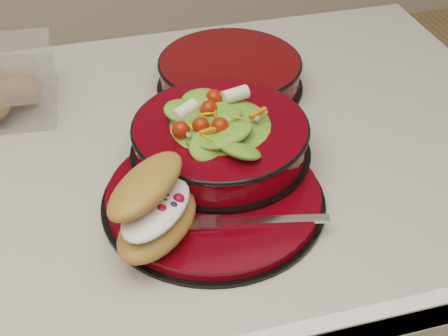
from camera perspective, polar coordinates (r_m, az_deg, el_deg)
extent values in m
cube|color=#B9B3A9|center=(0.94, -8.05, 0.36)|extent=(1.24, 0.74, 0.04)
cylinder|color=black|center=(0.84, -0.96, -3.02)|extent=(0.30, 0.30, 0.01)
cylinder|color=#560208|center=(0.83, -0.97, -2.51)|extent=(0.29, 0.29, 0.01)
torus|color=black|center=(0.82, -0.13, -2.63)|extent=(0.16, 0.16, 0.01)
cylinder|color=black|center=(0.89, -0.33, 1.53)|extent=(0.26, 0.26, 0.01)
cylinder|color=#560208|center=(0.87, -0.33, 2.83)|extent=(0.24, 0.24, 0.04)
torus|color=black|center=(0.86, -0.34, 3.79)|extent=(0.25, 0.25, 0.01)
ellipsoid|color=#497D23|center=(0.86, -0.34, 3.85)|extent=(0.21, 0.21, 0.08)
sphere|color=#B01A07|center=(0.85, 2.96, 6.90)|extent=(0.02, 0.02, 0.02)
sphere|color=#B01A07|center=(0.88, -0.17, 8.20)|extent=(0.02, 0.02, 0.02)
sphere|color=#B01A07|center=(0.85, -3.53, 7.07)|extent=(0.02, 0.02, 0.02)
sphere|color=#B01A07|center=(0.81, -2.62, 4.91)|extent=(0.02, 0.02, 0.02)
sphere|color=#B01A07|center=(0.80, 1.61, 4.79)|extent=(0.02, 0.02, 0.02)
cylinder|color=silver|center=(0.88, 1.02, 8.20)|extent=(0.04, 0.04, 0.02)
cylinder|color=silver|center=(0.85, -3.68, 6.72)|extent=(0.04, 0.04, 0.02)
cube|color=orange|center=(0.81, -1.28, 5.01)|extent=(0.03, 0.03, 0.01)
cube|color=orange|center=(0.84, 3.19, 6.56)|extent=(0.03, 0.02, 0.01)
ellipsoid|color=#B67037|center=(0.76, -6.08, -5.09)|extent=(0.15, 0.16, 0.04)
ellipsoid|color=white|center=(0.74, -6.21, -3.75)|extent=(0.13, 0.13, 0.02)
ellipsoid|color=#B67037|center=(0.74, -6.59, -1.47)|extent=(0.14, 0.15, 0.03)
sphere|color=#B80D20|center=(0.74, -7.92, -3.70)|extent=(0.01, 0.01, 0.01)
sphere|color=#B80D20|center=(0.73, -5.72, -3.85)|extent=(0.01, 0.01, 0.01)
sphere|color=#B80D20|center=(0.74, -4.19, -2.84)|extent=(0.01, 0.01, 0.01)
sphere|color=#191947|center=(0.74, -6.93, -3.21)|extent=(0.01, 0.01, 0.01)
sphere|color=#191947|center=(0.74, -5.36, -3.15)|extent=(0.01, 0.01, 0.01)
sphere|color=#191947|center=(0.74, -6.19, -3.61)|extent=(0.01, 0.01, 0.01)
sphere|color=#191947|center=(0.74, -4.64, -3.45)|extent=(0.01, 0.01, 0.01)
sphere|color=#191947|center=(0.73, -7.51, -4.06)|extent=(0.01, 0.01, 0.01)
sphere|color=#191947|center=(0.75, -5.18, -2.70)|extent=(0.01, 0.01, 0.01)
cube|color=silver|center=(0.79, 4.52, -4.78)|extent=(0.14, 0.04, 0.00)
cube|color=silver|center=(0.78, -1.91, -5.00)|extent=(0.05, 0.03, 0.00)
ellipsoid|color=#B67037|center=(1.07, -18.45, 6.86)|extent=(0.08, 0.07, 0.04)
cylinder|color=black|center=(1.07, 0.53, 7.45)|extent=(0.25, 0.25, 0.01)
cylinder|color=#520506|center=(1.06, 0.54, 8.69)|extent=(0.23, 0.23, 0.05)
torus|color=black|center=(1.05, 0.55, 9.64)|extent=(0.24, 0.24, 0.01)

